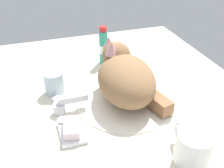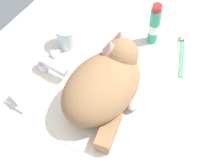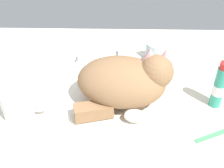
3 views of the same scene
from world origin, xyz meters
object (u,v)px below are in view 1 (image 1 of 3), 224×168
soap_bar (72,128)px  faucet (64,106)px  toothpaste_bottle (103,46)px  coffee_mug (193,148)px  toothbrush (128,57)px  rinse_cup (54,83)px  cat (125,76)px

soap_bar → faucet: bearing=1.7°
faucet → toothpaste_bottle: (26.30, -19.68, 4.49)cm
coffee_mug → toothbrush: (53.80, -4.99, -3.57)cm
soap_bar → toothbrush: size_ratio=0.47×
rinse_cup → toothpaste_bottle: toothpaste_bottle is taller
toothbrush → cat: bearing=157.1°
rinse_cup → soap_bar: rinse_cup is taller
faucet → toothpaste_bottle: toothpaste_bottle is taller
toothpaste_bottle → soap_bar: bearing=152.1°
coffee_mug → soap_bar: (16.93, 24.51, -1.67)cm
coffee_mug → soap_bar: 29.83cm
soap_bar → toothbrush: 47.26cm
coffee_mug → toothpaste_bottle: toothpaste_bottle is taller
toothpaste_bottle → toothbrush: toothpaste_bottle is taller
cat → toothpaste_bottle: size_ratio=1.87×
soap_bar → rinse_cup: bearing=3.9°
toothbrush → toothpaste_bottle: bearing=91.7°
cat → toothpaste_bottle: bearing=-1.3°
faucet → coffee_mug: (-27.20, -24.82, 1.85)cm
soap_bar → toothpaste_bottle: bearing=-27.9°
toothpaste_bottle → toothbrush: bearing=-88.3°
coffee_mug → soap_bar: coffee_mug is taller
cat → coffee_mug: bearing=-168.7°
rinse_cup → cat: bearing=-115.6°
cat → toothbrush: cat is taller
cat → rinse_cup: (9.70, 20.24, -4.14)cm
cat → toothpaste_bottle: 25.03cm
faucet → toothbrush: size_ratio=0.91×
faucet → rinse_cup: size_ratio=1.88×
cat → coffee_mug: 29.30cm
coffee_mug → toothpaste_bottle: bearing=5.5°
coffee_mug → toothpaste_bottle: (53.50, 5.14, 2.63)cm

